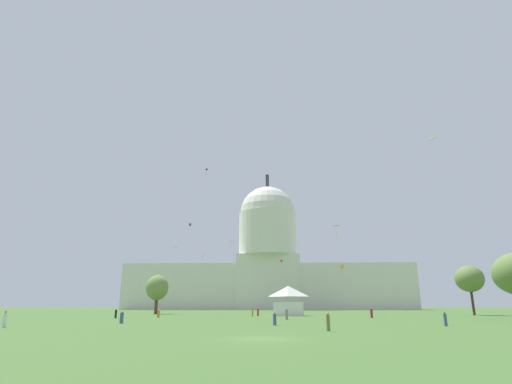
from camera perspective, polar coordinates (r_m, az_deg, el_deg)
The scene contains 26 objects.
ground_plane at distance 30.03m, azimuth 0.80°, elevation -20.01°, with size 800.00×800.00×0.00m, color #42662D.
capitol_building at distance 210.52m, azimuth 1.69°, elevation -9.86°, with size 144.31×29.93×70.61m.
event_tent at distance 92.78m, azimuth 4.62°, elevation -15.03°, with size 7.13×6.06×6.37m.
tree_west_near at distance 113.17m, azimuth -13.77°, elevation -13.00°, with size 7.67×7.42×9.97m.
tree_east_near at distance 108.20m, azimuth 27.89°, elevation -10.79°, with size 6.36×7.25×11.18m.
person_white_near_tree_west at distance 51.70m, azimuth -31.95°, elevation -15.05°, with size 0.55×0.55×1.72m.
person_orange_mid_right at distance 81.40m, azimuth -13.59°, elevation -16.38°, with size 0.46×0.46×1.46m.
person_denim_front_left at distance 57.11m, azimuth -18.43°, elevation -16.48°, with size 0.64×0.64×1.56m.
person_maroon_near_tree_east at distance 89.83m, azimuth 0.28°, elevation -16.61°, with size 0.51×0.51×1.70m.
person_olive_edge_west at distance 39.22m, azimuth 10.14°, elevation -17.66°, with size 0.36×0.36×1.61m.
person_black_front_right at distance 78.89m, azimuth -19.17°, elevation -15.93°, with size 0.43×0.43×1.66m.
person_denim_lawn_far_right at distance 49.33m, azimuth 2.65°, elevation -17.51°, with size 0.52×0.52×1.48m.
person_grey_aisle_center at distance 69.06m, azimuth 4.33°, elevation -16.84°, with size 0.62×0.62×1.75m.
person_purple_mid_left at distance 88.14m, azimuth -13.68°, elevation -16.27°, with size 0.40×0.40×1.48m.
person_orange_lawn_far_left at distance 86.84m, azimuth -0.51°, elevation -16.69°, with size 0.45×0.45×1.54m.
person_denim_edge_east at distance 51.74m, azimuth 25.15°, elevation -15.98°, with size 0.42×0.42×1.55m.
person_maroon_front_center at distance 80.69m, azimuth 15.99°, elevation -16.13°, with size 0.56×0.56×1.76m.
kite_red_mid at distance 133.41m, azimuth -3.54°, elevation -7.16°, with size 1.32×1.17×1.98m.
kite_violet_mid at distance 129.86m, azimuth -9.28°, elevation -4.57°, with size 0.70×0.72×0.77m.
kite_blue_low at distance 137.14m, azimuth -7.55°, elevation -9.02°, with size 0.70×0.95×1.25m.
kite_magenta_mid at distance 189.05m, azimuth 3.59°, elevation -9.67°, with size 1.29×1.29×2.82m.
kite_black_high at distance 177.07m, azimuth -6.99°, elevation 3.18°, with size 0.88×0.89×2.63m.
kite_turquoise_mid at distance 176.34m, azimuth -11.05°, elevation -7.81°, with size 0.87×1.53×0.22m.
kite_pink_low at distance 81.97m, azimuth 11.31°, elevation -4.96°, with size 1.68×0.98×2.40m.
kite_white_mid at distance 79.62m, azimuth 23.94°, elevation 6.47°, with size 1.59×1.87×3.32m.
kite_orange_low at distance 112.52m, azimuth 12.05°, elevation -10.41°, with size 0.73×0.46×2.82m.
Camera 1 is at (0.71, -29.93, 2.28)m, focal length 28.35 mm.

